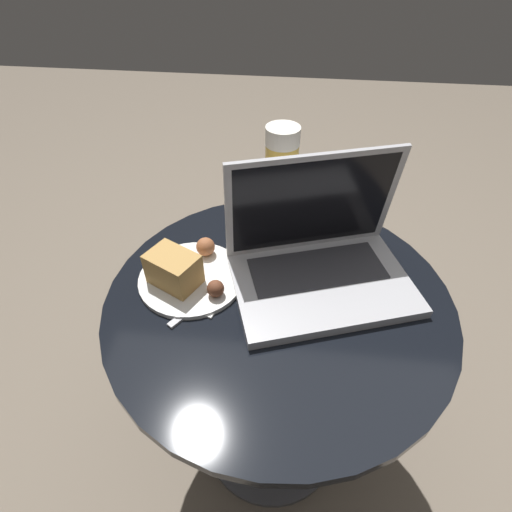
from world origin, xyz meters
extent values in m
plane|color=#726656|center=(0.00, 0.00, 0.00)|extent=(6.00, 6.00, 0.00)
cylinder|color=#515156|center=(0.00, 0.00, 0.01)|extent=(0.36, 0.36, 0.01)
cylinder|color=#515156|center=(0.00, 0.00, 0.29)|extent=(0.07, 0.07, 0.54)
cylinder|color=black|center=(0.00, 0.00, 0.57)|extent=(0.63, 0.63, 0.02)
cube|color=white|center=(-0.16, 0.00, 0.58)|extent=(0.16, 0.14, 0.00)
cube|color=#B2B2B7|center=(0.08, 0.03, 0.59)|extent=(0.37, 0.31, 0.02)
cube|color=#333338|center=(0.07, 0.06, 0.60)|extent=(0.27, 0.18, 0.00)
cube|color=#B2B2B7|center=(0.05, 0.12, 0.70)|extent=(0.31, 0.14, 0.21)
cube|color=black|center=(0.05, 0.12, 0.70)|extent=(0.29, 0.12, 0.19)
cylinder|color=gold|center=(-0.02, 0.18, 0.68)|extent=(0.06, 0.06, 0.21)
cylinder|color=white|center=(-0.02, 0.18, 0.80)|extent=(0.06, 0.06, 0.03)
cylinder|color=silver|center=(-0.17, 0.02, 0.58)|extent=(0.20, 0.20, 0.01)
cube|color=tan|center=(-0.19, 0.01, 0.62)|extent=(0.11, 0.10, 0.06)
sphere|color=brown|center=(-0.11, -0.02, 0.60)|extent=(0.03, 0.03, 0.03)
sphere|color=#9E5B38|center=(-0.15, 0.09, 0.60)|extent=(0.04, 0.04, 0.04)
cube|color=#B2B2B7|center=(-0.14, -0.04, 0.58)|extent=(0.08, 0.11, 0.00)
cube|color=#B2B2B7|center=(-0.09, 0.03, 0.58)|extent=(0.05, 0.06, 0.00)
camera|label=1|loc=(0.02, -0.49, 1.12)|focal=28.00mm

